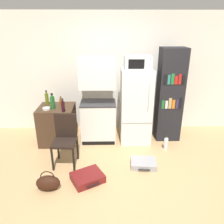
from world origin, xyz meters
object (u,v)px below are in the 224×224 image
Objects in this scene: kitchen_hutch at (98,104)px; bowl at (46,109)px; bookshelf at (170,96)px; handbag at (48,183)px; microwave at (138,63)px; bottle_amber_beer at (61,102)px; suitcase_small_flat at (143,163)px; chair at (65,135)px; side_table at (58,124)px; bottle_green_tall at (52,102)px; bottle_wine_dark at (63,106)px; water_bottle_front at (166,144)px; suitcase_large_flat at (88,177)px; bottle_olive_oil at (47,99)px; refrigerator at (136,106)px.

bowl is (-1.02, -0.22, -0.01)m from kitchen_hutch.
bookshelf reaches higher than handbag.
microwave is at bearing 5.95° from bowl.
kitchen_hutch is at bearing -0.26° from bottle_amber_beer.
suitcase_small_flat is (1.59, -1.02, -0.82)m from bottle_amber_beer.
microwave is 2.66m from handbag.
suitcase_small_flat is (1.38, -0.17, -0.49)m from chair.
side_table is 2.47× the size of bottle_green_tall.
bottle_wine_dark is (-1.44, -0.30, -0.77)m from microwave.
water_bottle_front reaches higher than suitcase_small_flat.
handbag is (-0.71, -1.59, -0.69)m from kitchen_hutch.
kitchen_hutch is 1.60m from suitcase_large_flat.
handbag is at bearing -154.22° from suitcase_small_flat.
bottle_olive_oil reaches higher than chair.
chair is 1.52× the size of suitcase_large_flat.
bookshelf is 2.54m from bowl.
bottle_amber_beer is 0.94m from chair.
side_table is 0.49m from bottle_amber_beer.
water_bottle_front is at bearing 28.57° from handbag.
kitchen_hutch is (0.86, 0.07, 0.42)m from side_table.
kitchen_hutch is 3.47× the size of microwave.
bottle_olive_oil is at bearing 124.95° from bottle_green_tall.
bookshelf is at bearing 75.55° from water_bottle_front.
suitcase_small_flat is at bearing -26.36° from bottle_green_tall.
refrigerator is at bearing 4.46° from bottle_green_tall.
bottle_green_tall is 0.88× the size of handbag.
bottle_green_tall is at bearing 158.98° from suitcase_small_flat.
handbag is (-1.49, -1.56, -0.65)m from refrigerator.
water_bottle_front is at bearing -5.78° from bowl.
suitcase_large_flat is at bearing -49.70° from chair.
bottle_olive_oil is at bearing 176.27° from microwave.
bottle_green_tall is 1.69m from suitcase_large_flat.
bottle_amber_beer is 0.36m from bottle_wine_dark.
side_table is 0.44× the size of kitchen_hutch.
bottle_wine_dark is at bearing -168.05° from refrigerator.
microwave is 2.60× the size of bottle_amber_beer.
bottle_amber_beer is at bearing 36.24° from side_table.
kitchen_hutch reaches higher than side_table.
suitcase_small_flat is (1.84, -0.80, -0.76)m from bowl.
bottle_green_tall reaches higher than suitcase_large_flat.
bottle_green_tall is 2.20× the size of bowl.
bottle_green_tall is (-2.39, -0.22, -0.05)m from bookshelf.
microwave is 2.30m from suitcase_large_flat.
refrigerator is (0.78, -0.03, -0.05)m from kitchen_hutch.
refrigerator reaches higher than handbag.
bottle_amber_beer is 1.74m from suitcase_large_flat.
kitchen_hutch reaches higher than handbag.
bottle_olive_oil reaches higher than suitcase_large_flat.
microwave is (1.64, 0.04, 1.28)m from side_table.
bottle_wine_dark is 1.45m from suitcase_large_flat.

